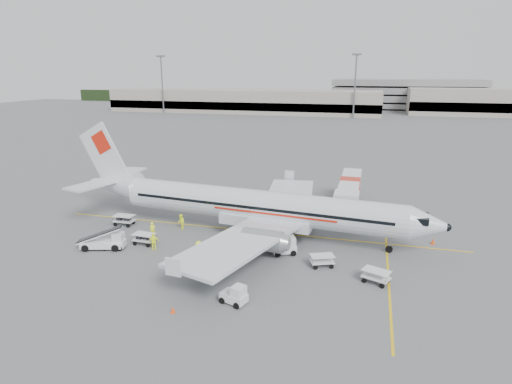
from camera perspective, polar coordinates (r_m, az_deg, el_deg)
ground at (r=46.24m, az=-0.65°, el=-5.19°), size 360.00×360.00×0.00m
stripe_lead at (r=46.24m, az=-0.65°, el=-5.19°), size 44.00×0.20×0.01m
stripe_cross at (r=37.49m, az=17.26°, el=-11.23°), size 0.20×20.00×0.01m
terminal_west at (r=179.56m, az=-1.72°, el=12.03°), size 110.00×22.00×9.00m
parking_garage at (r=202.18m, az=19.31°, el=12.32°), size 62.00×24.00×14.00m
treeline at (r=217.26m, az=12.24°, el=11.97°), size 300.00×3.00×6.00m
mast_west at (r=179.32m, az=-12.39°, el=13.76°), size 3.20×1.20×22.00m
mast_center at (r=159.75m, az=13.04°, el=13.50°), size 3.20×1.20×22.00m
aircraft at (r=43.57m, az=0.32°, el=0.94°), size 41.92×34.32×10.79m
jet_bridge at (r=52.99m, az=12.34°, el=-0.42°), size 3.05×15.88×4.17m
belt_loader at (r=43.92m, az=-19.88°, el=-5.37°), size 5.60×3.35×2.85m
tug_fore at (r=40.42m, az=3.77°, el=-7.14°), size 2.52×2.06×1.69m
tug_mid at (r=32.49m, az=-3.00°, el=-13.42°), size 2.20×1.68×1.50m
tug_aft at (r=43.77m, az=-18.41°, el=-6.18°), size 2.28×1.60×1.60m
cart_loaded_a at (r=44.02m, az=-14.67°, el=-6.07°), size 2.23×1.41×1.12m
cart_loaded_b at (r=49.89m, az=-17.16°, el=-3.61°), size 2.27×1.37×1.17m
cart_empty_a at (r=38.47m, az=8.80°, el=-9.05°), size 2.37×1.91×1.07m
cart_empty_b at (r=36.60m, az=15.71°, el=-10.81°), size 2.49×2.01×1.13m
cone_nose at (r=46.21m, az=22.54°, el=-6.06°), size 0.39×0.39×0.64m
cone_port at (r=59.84m, az=0.52°, el=0.07°), size 0.39×0.39×0.63m
cone_stbd at (r=32.10m, az=-11.04°, el=-15.10°), size 0.33×0.33×0.54m
crew_a at (r=45.54m, az=-13.62°, el=-4.91°), size 0.69×0.70×1.62m
crew_b at (r=47.11m, az=-9.95°, el=-3.93°), size 1.00×1.04×1.69m
crew_c at (r=39.52m, az=-7.63°, el=-7.72°), size 0.80×1.24×1.80m
crew_d at (r=42.37m, az=-13.46°, el=-6.44°), size 1.08×0.81×1.71m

